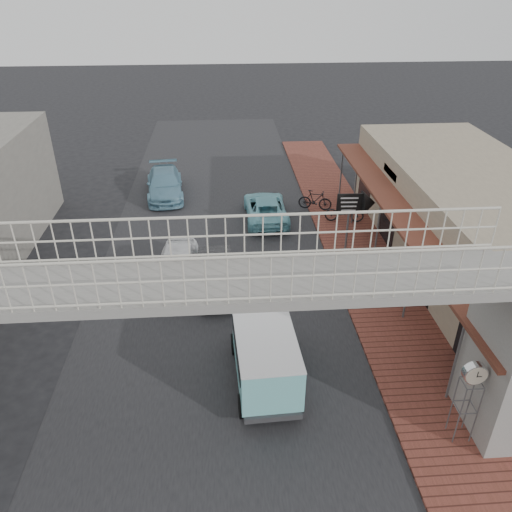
{
  "coord_description": "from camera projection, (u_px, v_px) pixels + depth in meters",
  "views": [
    {
      "loc": [
        0.4,
        -13.47,
        11.24
      ],
      "look_at": [
        1.58,
        2.96,
        1.8
      ],
      "focal_mm": 35.0,
      "sensor_mm": 36.0,
      "label": 1
    }
  ],
  "objects": [
    {
      "name": "arrow_sign",
      "position": [
        366.0,
        204.0,
        21.61
      ],
      "size": [
        1.71,
        1.08,
        2.94
      ],
      "rotation": [
        0.0,
        0.0,
        -0.04
      ],
      "color": "#59595B",
      "rests_on": "sidewalk"
    },
    {
      "name": "angkot_far",
      "position": [
        165.0,
        184.0,
        28.37
      ],
      "size": [
        2.45,
        4.99,
        1.4
      ],
      "primitive_type": "imported",
      "rotation": [
        0.0,
        0.0,
        0.1
      ],
      "color": "#6598B0",
      "rests_on": "ground"
    },
    {
      "name": "angkot_van",
      "position": [
        265.0,
        351.0,
        15.1
      ],
      "size": [
        2.0,
        4.06,
        1.95
      ],
      "rotation": [
        0.0,
        0.0,
        0.05
      ],
      "color": "black",
      "rests_on": "ground"
    },
    {
      "name": "shophouse_row",
      "position": [
        483.0,
        231.0,
        20.36
      ],
      "size": [
        7.2,
        18.0,
        4.0
      ],
      "color": "gray",
      "rests_on": "ground"
    },
    {
      "name": "street_clock",
      "position": [
        474.0,
        377.0,
        12.72
      ],
      "size": [
        0.63,
        0.51,
        2.58
      ],
      "rotation": [
        0.0,
        0.0,
        -0.01
      ],
      "color": "#59595B",
      "rests_on": "sidewalk"
    },
    {
      "name": "motorcycle_near",
      "position": [
        344.0,
        212.0,
        25.26
      ],
      "size": [
        2.05,
        1.02,
        1.03
      ],
      "primitive_type": "imported",
      "rotation": [
        0.0,
        0.0,
        1.4
      ],
      "color": "black",
      "rests_on": "sidewalk"
    },
    {
      "name": "ground",
      "position": [
        216.0,
        345.0,
        17.22
      ],
      "size": [
        120.0,
        120.0,
        0.0
      ],
      "primitive_type": "plane",
      "color": "black",
      "rests_on": "ground"
    },
    {
      "name": "sidewalk",
      "position": [
        377.0,
        289.0,
        20.19
      ],
      "size": [
        3.0,
        40.0,
        0.1
      ],
      "primitive_type": "cube",
      "color": "brown",
      "rests_on": "ground"
    },
    {
      "name": "dark_sedan",
      "position": [
        216.0,
        274.0,
        20.02
      ],
      "size": [
        1.5,
        3.96,
        1.29
      ],
      "primitive_type": "imported",
      "rotation": [
        0.0,
        0.0,
        0.03
      ],
      "color": "black",
      "rests_on": "ground"
    },
    {
      "name": "angkot_curb",
      "position": [
        266.0,
        208.0,
        25.69
      ],
      "size": [
        2.11,
        4.48,
        1.24
      ],
      "primitive_type": "imported",
      "rotation": [
        0.0,
        0.0,
        3.16
      ],
      "color": "#7BC8D5",
      "rests_on": "ground"
    },
    {
      "name": "white_hatchback",
      "position": [
        177.0,
        266.0,
        20.51
      ],
      "size": [
        1.8,
        4.15,
        1.39
      ],
      "primitive_type": "imported",
      "rotation": [
        0.0,
        0.0,
        -0.04
      ],
      "color": "white",
      "rests_on": "ground"
    },
    {
      "name": "footbridge",
      "position": [
        212.0,
        351.0,
        12.18
      ],
      "size": [
        16.4,
        2.4,
        6.34
      ],
      "color": "gray",
      "rests_on": "ground"
    },
    {
      "name": "motorcycle_far",
      "position": [
        315.0,
        200.0,
        26.53
      ],
      "size": [
        1.86,
        1.03,
        1.08
      ],
      "primitive_type": "imported",
      "rotation": [
        0.0,
        0.0,
        1.26
      ],
      "color": "black",
      "rests_on": "sidewalk"
    },
    {
      "name": "road_strip",
      "position": [
        216.0,
        345.0,
        17.22
      ],
      "size": [
        10.0,
        60.0,
        0.01
      ],
      "primitive_type": "cube",
      "color": "black",
      "rests_on": "ground"
    }
  ]
}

